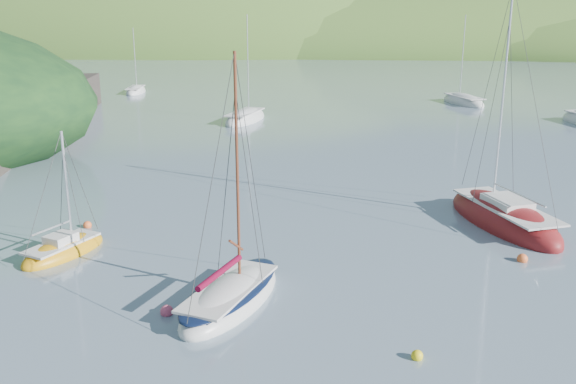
# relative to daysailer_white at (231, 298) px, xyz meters

# --- Properties ---
(ground) EXTENTS (700.00, 700.00, 0.00)m
(ground) POSITION_rel_daysailer_white_xyz_m (1.99, -1.46, -0.23)
(ground) COLOR slate
(ground) RESTS_ON ground
(shoreline_hills) EXTENTS (690.00, 135.00, 56.00)m
(shoreline_hills) POSITION_rel_daysailer_white_xyz_m (-7.67, 170.97, -0.23)
(shoreline_hills) COLOR #49762D
(shoreline_hills) RESTS_ON ground
(daysailer_white) EXTENTS (4.33, 7.16, 10.35)m
(daysailer_white) POSITION_rel_daysailer_white_xyz_m (0.00, 0.00, 0.00)
(daysailer_white) COLOR white
(daysailer_white) RESTS_ON ground
(sloop_red) EXTENTS (6.16, 9.53, 13.35)m
(sloop_red) POSITION_rel_daysailer_white_xyz_m (12.71, 10.66, 0.01)
(sloop_red) COLOR maroon
(sloop_red) RESTS_ON ground
(sailboat_yellow) EXTENTS (3.50, 5.11, 6.31)m
(sailboat_yellow) POSITION_rel_daysailer_white_xyz_m (-8.74, 4.28, -0.07)
(sailboat_yellow) COLOR orange
(sailboat_yellow) RESTS_ON ground
(distant_sloop_a) EXTENTS (4.40, 8.26, 11.20)m
(distant_sloop_a) POSITION_rel_daysailer_white_xyz_m (-6.03, 40.23, -0.04)
(distant_sloop_a) COLOR white
(distant_sloop_a) RESTS_ON ground
(distant_sloop_b) EXTENTS (5.39, 8.13, 10.95)m
(distant_sloop_b) POSITION_rel_daysailer_white_xyz_m (17.58, 54.18, -0.05)
(distant_sloop_b) COLOR white
(distant_sloop_b) RESTS_ON ground
(distant_sloop_c) EXTENTS (2.95, 6.54, 9.02)m
(distant_sloop_c) POSITION_rel_daysailer_white_xyz_m (-23.83, 59.71, -0.07)
(distant_sloop_c) COLOR white
(distant_sloop_c) RESTS_ON ground
(mooring_buoys) EXTENTS (22.03, 11.89, 0.50)m
(mooring_buoys) POSITION_rel_daysailer_white_xyz_m (2.03, 2.47, -0.11)
(mooring_buoys) COLOR yellow
(mooring_buoys) RESTS_ON ground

